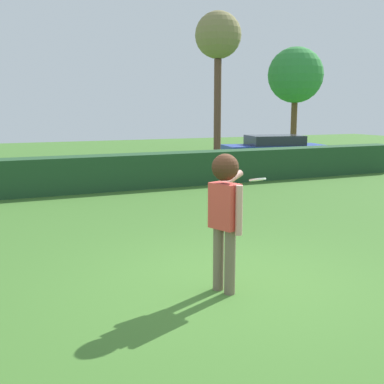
{
  "coord_description": "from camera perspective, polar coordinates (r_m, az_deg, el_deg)",
  "views": [
    {
      "loc": [
        -3.03,
        -5.39,
        2.33
      ],
      "look_at": [
        -0.24,
        0.79,
        1.15
      ],
      "focal_mm": 44.65,
      "sensor_mm": 36.0,
      "label": 1
    }
  ],
  "objects": [
    {
      "name": "oak_tree",
      "position": [
        27.49,
        12.26,
        13.43
      ],
      "size": [
        3.02,
        3.02,
        5.68
      ],
      "color": "brown",
      "rests_on": "ground"
    },
    {
      "name": "person",
      "position": [
        6.01,
        4.0,
        -1.55
      ],
      "size": [
        0.66,
        0.72,
        1.79
      ],
      "color": "#756250",
      "rests_on": "ground"
    },
    {
      "name": "ground_plane",
      "position": [
        6.61,
        4.8,
        -10.8
      ],
      "size": [
        60.0,
        60.0,
        0.0
      ],
      "primitive_type": "plane",
      "color": "#3E6D2A"
    },
    {
      "name": "frisbee",
      "position": [
        6.31,
        7.83,
        1.48
      ],
      "size": [
        0.22,
        0.22,
        0.08
      ],
      "color": "white"
    },
    {
      "name": "hedge_row",
      "position": [
        14.02,
        -11.61,
        2.2
      ],
      "size": [
        22.44,
        0.9,
        1.01
      ],
      "primitive_type": "cube",
      "color": "#224828",
      "rests_on": "ground"
    },
    {
      "name": "parked_car_blue",
      "position": [
        20.37,
        9.8,
        5.11
      ],
      "size": [
        4.46,
        2.51,
        1.25
      ],
      "color": "#263FA5",
      "rests_on": "ground"
    },
    {
      "name": "bare_elm_tree",
      "position": [
        26.64,
        3.14,
        17.84
      ],
      "size": [
        2.47,
        2.47,
        7.44
      ],
      "color": "brown",
      "rests_on": "ground"
    }
  ]
}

